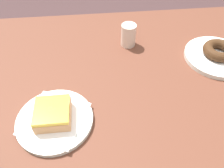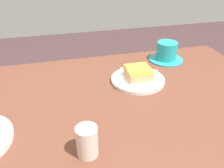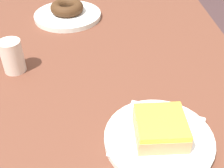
# 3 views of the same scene
# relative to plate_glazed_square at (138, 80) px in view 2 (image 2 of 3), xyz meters

# --- Properties ---
(table) EXTENTS (1.27, 0.79, 0.71)m
(table) POSITION_rel_plate_glazed_square_xyz_m (-0.17, -0.13, -0.08)
(table) COLOR brown
(table) RESTS_ON ground_plane
(plate_glazed_square) EXTENTS (0.20, 0.20, 0.01)m
(plate_glazed_square) POSITION_rel_plate_glazed_square_xyz_m (0.00, 0.00, 0.00)
(plate_glazed_square) COLOR silver
(plate_glazed_square) RESTS_ON table
(napkin_glazed_square) EXTENTS (0.19, 0.19, 0.00)m
(napkin_glazed_square) POSITION_rel_plate_glazed_square_xyz_m (0.00, 0.00, 0.01)
(napkin_glazed_square) COLOR white
(napkin_glazed_square) RESTS_ON plate_glazed_square
(donut_glazed_square) EXTENTS (0.09, 0.09, 0.04)m
(donut_glazed_square) POSITION_rel_plate_glazed_square_xyz_m (0.00, 0.00, 0.03)
(donut_glazed_square) COLOR tan
(donut_glazed_square) RESTS_ON napkin_glazed_square
(coffee_cup) EXTENTS (0.15, 0.15, 0.08)m
(coffee_cup) POSITION_rel_plate_glazed_square_xyz_m (0.18, 0.15, 0.03)
(coffee_cup) COLOR teal
(coffee_cup) RESTS_ON table
(sugar_jar) EXTENTS (0.05, 0.05, 0.08)m
(sugar_jar) POSITION_rel_plate_glazed_square_xyz_m (-0.24, -0.30, 0.03)
(sugar_jar) COLOR beige
(sugar_jar) RESTS_ON table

